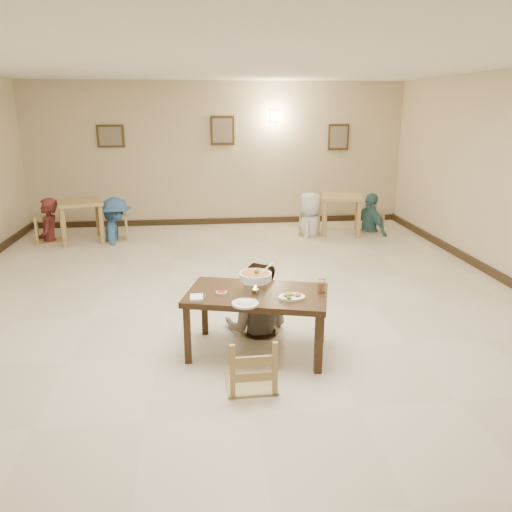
{
  "coord_description": "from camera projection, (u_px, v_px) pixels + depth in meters",
  "views": [
    {
      "loc": [
        -0.39,
        -5.81,
        2.45
      ],
      "look_at": [
        0.22,
        -0.36,
        0.82
      ],
      "focal_mm": 35.0,
      "sensor_mm": 36.0,
      "label": 1
    }
  ],
  "objects": [
    {
      "name": "floor",
      "position": [
        236.0,
        311.0,
        6.27
      ],
      "size": [
        10.0,
        10.0,
        0.0
      ],
      "primitive_type": "plane",
      "color": "beige",
      "rests_on": "ground"
    },
    {
      "name": "ceiling",
      "position": [
        232.0,
        55.0,
        5.42
      ],
      "size": [
        10.0,
        10.0,
        0.0
      ],
      "primitive_type": "plane",
      "color": "white",
      "rests_on": "wall_back"
    },
    {
      "name": "wall_back",
      "position": [
        218.0,
        155.0,
        10.61
      ],
      "size": [
        10.0,
        0.0,
        10.0
      ],
      "primitive_type": "plane",
      "rotation": [
        1.57,
        0.0,
        0.0
      ],
      "color": "beige",
      "rests_on": "floor"
    },
    {
      "name": "baseboard_back",
      "position": [
        220.0,
        221.0,
        10.99
      ],
      "size": [
        8.0,
        0.06,
        0.12
      ],
      "primitive_type": "cube",
      "color": "#2E2113",
      "rests_on": "floor"
    },
    {
      "name": "picture_a",
      "position": [
        110.0,
        136.0,
        10.22
      ],
      "size": [
        0.55,
        0.04,
        0.45
      ],
      "color": "#392A14",
      "rests_on": "wall_back"
    },
    {
      "name": "picture_b",
      "position": [
        222.0,
        131.0,
        10.44
      ],
      "size": [
        0.5,
        0.04,
        0.6
      ],
      "color": "#392A14",
      "rests_on": "wall_back"
    },
    {
      "name": "picture_c",
      "position": [
        339.0,
        137.0,
        10.74
      ],
      "size": [
        0.45,
        0.04,
        0.55
      ],
      "color": "#392A14",
      "rests_on": "wall_back"
    },
    {
      "name": "wall_sconce",
      "position": [
        275.0,
        116.0,
        10.47
      ],
      "size": [
        0.16,
        0.05,
        0.22
      ],
      "primitive_type": "cube",
      "color": "#FFD88C",
      "rests_on": "wall_back"
    },
    {
      "name": "main_table",
      "position": [
        257.0,
        300.0,
        5.06
      ],
      "size": [
        1.57,
        1.13,
        0.66
      ],
      "rotation": [
        0.0,
        0.0,
        -0.27
      ],
      "color": "#392514",
      "rests_on": "floor"
    },
    {
      "name": "chair_far",
      "position": [
        260.0,
        291.0,
        5.71
      ],
      "size": [
        0.42,
        0.42,
        0.89
      ],
      "rotation": [
        0.0,
        0.0,
        -0.12
      ],
      "color": "tan",
      "rests_on": "floor"
    },
    {
      "name": "chair_near",
      "position": [
        251.0,
        337.0,
        4.47
      ],
      "size": [
        0.45,
        0.45,
        0.96
      ],
      "rotation": [
        0.0,
        0.0,
        3.17
      ],
      "color": "tan",
      "rests_on": "floor"
    },
    {
      "name": "main_diner",
      "position": [
        257.0,
        263.0,
        5.52
      ],
      "size": [
        0.93,
        0.81,
        1.61
      ],
      "primitive_type": "imported",
      "rotation": [
        0.0,
        0.0,
        2.85
      ],
      "color": "gray",
      "rests_on": "floor"
    },
    {
      "name": "curry_warmer",
      "position": [
        255.0,
        277.0,
        4.99
      ],
      "size": [
        0.36,
        0.33,
        0.29
      ],
      "color": "silver",
      "rests_on": "main_table"
    },
    {
      "name": "rice_plate_far",
      "position": [
        256.0,
        282.0,
        5.31
      ],
      "size": [
        0.27,
        0.27,
        0.06
      ],
      "color": "white",
      "rests_on": "main_table"
    },
    {
      "name": "rice_plate_near",
      "position": [
        245.0,
        303.0,
        4.72
      ],
      "size": [
        0.26,
        0.26,
        0.06
      ],
      "color": "white",
      "rests_on": "main_table"
    },
    {
      "name": "fried_plate",
      "position": [
        292.0,
        296.0,
        4.88
      ],
      "size": [
        0.27,
        0.27,
        0.06
      ],
      "color": "white",
      "rests_on": "main_table"
    },
    {
      "name": "chili_dish",
      "position": [
        221.0,
        292.0,
        5.02
      ],
      "size": [
        0.11,
        0.11,
        0.02
      ],
      "color": "white",
      "rests_on": "main_table"
    },
    {
      "name": "napkin_cutlery",
      "position": [
        197.0,
        298.0,
        4.86
      ],
      "size": [
        0.16,
        0.26,
        0.03
      ],
      "color": "white",
      "rests_on": "main_table"
    },
    {
      "name": "drink_glass",
      "position": [
        321.0,
        286.0,
        5.03
      ],
      "size": [
        0.07,
        0.07,
        0.14
      ],
      "color": "white",
      "rests_on": "main_table"
    },
    {
      "name": "bg_table_left",
      "position": [
        80.0,
        208.0,
        9.37
      ],
      "size": [
        0.98,
        0.98,
        0.78
      ],
      "rotation": [
        0.0,
        0.0,
        0.3
      ],
      "color": "tan",
      "rests_on": "floor"
    },
    {
      "name": "bg_table_right",
      "position": [
        342.0,
        202.0,
        9.98
      ],
      "size": [
        0.96,
        0.96,
        0.78
      ],
      "rotation": [
        0.0,
        0.0,
        -0.27
      ],
      "color": "tan",
      "rests_on": "floor"
    },
    {
      "name": "bg_chair_ll",
      "position": [
        47.0,
        216.0,
        9.38
      ],
      "size": [
        0.46,
        0.46,
        0.99
      ],
      "rotation": [
        0.0,
        0.0,
        1.83
      ],
      "color": "tan",
      "rests_on": "floor"
    },
    {
      "name": "bg_chair_lr",
      "position": [
        115.0,
        217.0,
        9.51
      ],
      "size": [
        0.43,
        0.43,
        0.91
      ],
      "rotation": [
        0.0,
        0.0,
        -1.39
      ],
      "color": "tan",
      "rests_on": "floor"
    },
    {
      "name": "bg_chair_rl",
      "position": [
        310.0,
        213.0,
        9.95
      ],
      "size": [
        0.41,
        0.41,
        0.87
      ],
      "rotation": [
        0.0,
        0.0,
        1.27
      ],
      "color": "tan",
      "rests_on": "floor"
    },
    {
      "name": "bg_chair_rr",
      "position": [
        371.0,
        211.0,
        10.17
      ],
      "size": [
        0.41,
        0.41,
        0.88
      ],
      "rotation": [
        0.0,
        0.0,
        -1.33
      ],
      "color": "tan",
      "rests_on": "floor"
    },
    {
      "name": "bg_diner_a",
      "position": [
        45.0,
        198.0,
        9.28
      ],
      "size": [
        0.46,
        0.65,
        1.68
      ],
      "primitive_type": "imported",
      "rotation": [
        0.0,
        0.0,
        4.81
      ],
      "color": "maroon",
      "rests_on": "floor"
    },
    {
      "name": "bg_diner_b",
      "position": [
        113.0,
        197.0,
        9.4
      ],
      "size": [
        0.78,
        1.16,
        1.67
      ],
      "primitive_type": "imported",
      "rotation": [
        0.0,
        0.0,
        1.73
      ],
      "color": "teal",
      "rests_on": "floor"
    },
    {
      "name": "bg_diner_c",
      "position": [
        311.0,
        192.0,
        9.83
      ],
      "size": [
        0.83,
        0.98,
        1.71
      ],
      "primitive_type": "imported",
      "rotation": [
        0.0,
        0.0,
        4.3
      ],
      "color": "silver",
      "rests_on": "floor"
    },
    {
      "name": "bg_diner_d",
      "position": [
        372.0,
        193.0,
        10.06
      ],
      "size": [
        0.72,
        1.03,
        1.62
      ],
      "primitive_type": "imported",
      "rotation": [
        0.0,
        0.0,
        1.96
      ],
      "color": "teal",
      "rests_on": "floor"
    }
  ]
}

